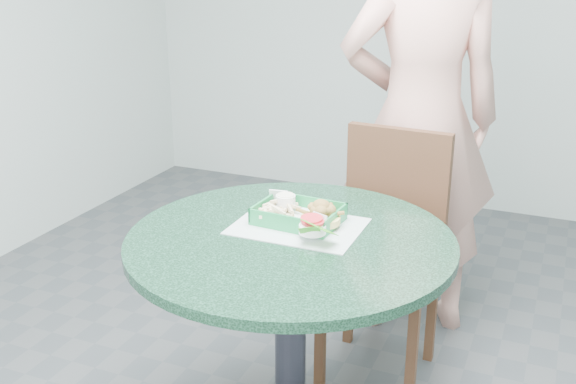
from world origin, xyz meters
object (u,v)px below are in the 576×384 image
at_px(diner_person, 423,76).
at_px(crab_sandwich, 321,218).
at_px(food_basket, 298,224).
at_px(dining_chair, 388,238).
at_px(sauce_ramekin, 284,206).
at_px(cafe_table, 290,295).

distance_m(diner_person, crab_sandwich, 0.94).
bearing_deg(crab_sandwich, food_basket, 174.89).
bearing_deg(diner_person, crab_sandwich, 61.99).
relative_size(dining_chair, diner_person, 0.43).
distance_m(dining_chair, sauce_ramekin, 0.59).
xyz_separation_m(cafe_table, diner_person, (0.15, 0.99, 0.50)).
bearing_deg(dining_chair, cafe_table, -97.59).
bearing_deg(food_basket, dining_chair, 74.05).
distance_m(cafe_table, diner_person, 1.12).
distance_m(dining_chair, food_basket, 0.59).
distance_m(dining_chair, crab_sandwich, 0.60).
height_order(dining_chair, diner_person, diner_person).
height_order(cafe_table, sauce_ramekin, sauce_ramekin).
xyz_separation_m(diner_person, sauce_ramekin, (-0.23, -0.85, -0.28)).
xyz_separation_m(cafe_table, food_basket, (-0.02, 0.11, 0.19)).
distance_m(cafe_table, sauce_ramekin, 0.27).
distance_m(cafe_table, dining_chair, 0.64).
distance_m(diner_person, food_basket, 0.95).
bearing_deg(cafe_table, food_basket, 99.92).
height_order(dining_chair, crab_sandwich, dining_chair).
distance_m(cafe_table, crab_sandwich, 0.25).
xyz_separation_m(dining_chair, food_basket, (-0.15, -0.52, 0.23)).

